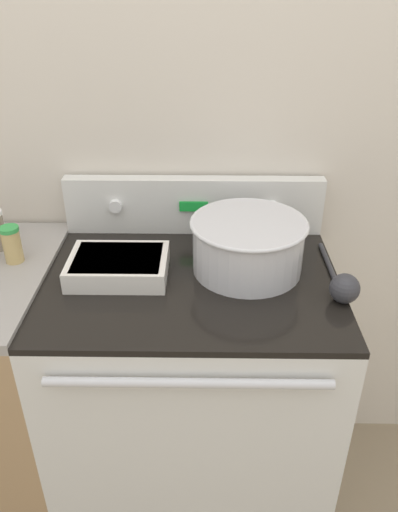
{
  "coord_description": "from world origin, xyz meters",
  "views": [
    {
      "loc": [
        0.04,
        -0.86,
        1.7
      ],
      "look_at": [
        0.02,
        0.33,
        1.0
      ],
      "focal_mm": 35.0,
      "sensor_mm": 36.0,
      "label": 1
    }
  ],
  "objects_px": {
    "mixing_bowl": "(248,243)",
    "ladle": "(343,286)",
    "casserole_dish": "(118,265)",
    "spice_jar_green_cap": "(12,244)"
  },
  "relations": [
    {
      "from": "casserole_dish",
      "to": "spice_jar_green_cap",
      "type": "relative_size",
      "value": 2.48
    },
    {
      "from": "mixing_bowl",
      "to": "ladle",
      "type": "distance_m",
      "value": 0.28
    },
    {
      "from": "mixing_bowl",
      "to": "spice_jar_green_cap",
      "type": "height_order",
      "value": "mixing_bowl"
    },
    {
      "from": "casserole_dish",
      "to": "ladle",
      "type": "xyz_separation_m",
      "value": [
        0.6,
        -0.1,
        0.0
      ]
    },
    {
      "from": "spice_jar_green_cap",
      "to": "ladle",
      "type": "bearing_deg",
      "value": -9.73
    },
    {
      "from": "ladle",
      "to": "spice_jar_green_cap",
      "type": "bearing_deg",
      "value": 170.27
    },
    {
      "from": "mixing_bowl",
      "to": "ladle",
      "type": "height_order",
      "value": "mixing_bowl"
    },
    {
      "from": "ladle",
      "to": "casserole_dish",
      "type": "bearing_deg",
      "value": 170.33
    },
    {
      "from": "ladle",
      "to": "mixing_bowl",
      "type": "bearing_deg",
      "value": 149.36
    },
    {
      "from": "mixing_bowl",
      "to": "ladle",
      "type": "xyz_separation_m",
      "value": [
        0.24,
        -0.14,
        -0.05
      ]
    }
  ]
}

